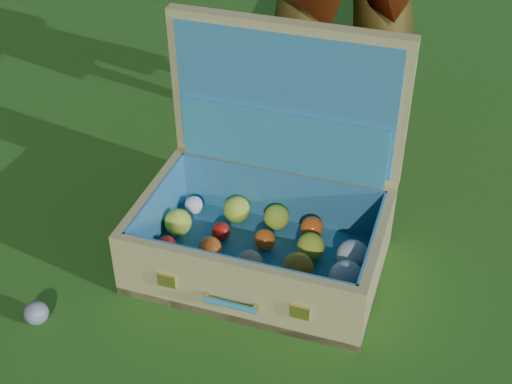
# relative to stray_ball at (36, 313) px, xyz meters

# --- Properties ---
(ground) EXTENTS (60.00, 60.00, 0.00)m
(ground) POSITION_rel_stray_ball_xyz_m (0.52, 0.06, -0.03)
(ground) COLOR #215114
(ground) RESTS_ON ground
(stray_ball) EXTENTS (0.06, 0.06, 0.06)m
(stray_ball) POSITION_rel_stray_ball_xyz_m (0.00, 0.00, 0.00)
(stray_ball) COLOR teal
(stray_ball) RESTS_ON ground
(suitcase) EXTENTS (0.77, 0.68, 0.62)m
(suitcase) POSITION_rel_stray_ball_xyz_m (0.60, 0.20, 0.14)
(suitcase) COLOR tan
(suitcase) RESTS_ON ground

